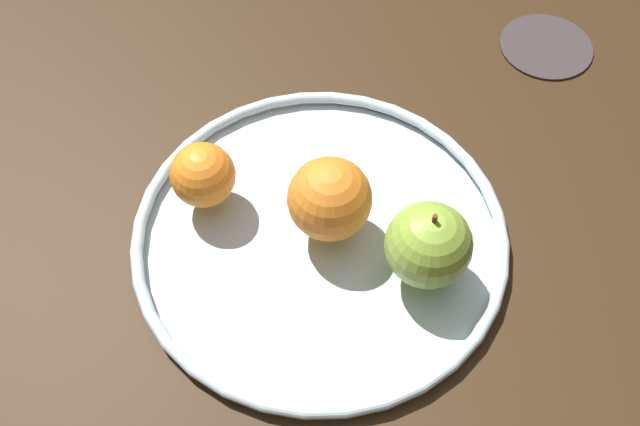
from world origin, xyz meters
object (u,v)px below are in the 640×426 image
(apple, at_px, (428,245))
(orange_back_left, at_px, (330,199))
(orange_front_right, at_px, (203,175))
(fruit_bowl, at_px, (320,235))
(ambient_coaster, at_px, (546,45))

(apple, distance_m, orange_back_left, 0.10)
(orange_front_right, bearing_deg, orange_back_left, 157.70)
(apple, bearing_deg, orange_back_left, -36.49)
(fruit_bowl, xyz_separation_m, apple, (-0.09, 0.05, 0.05))
(orange_back_left, xyz_separation_m, ambient_coaster, (-0.29, -0.22, -0.05))
(orange_front_right, xyz_separation_m, ambient_coaster, (-0.40, -0.18, -0.05))
(fruit_bowl, height_order, ambient_coaster, fruit_bowl)
(ambient_coaster, bearing_deg, orange_back_left, 37.89)
(orange_back_left, bearing_deg, apple, 143.51)
(fruit_bowl, height_order, orange_back_left, orange_back_left)
(apple, bearing_deg, fruit_bowl, -29.66)
(apple, distance_m, orange_front_right, 0.22)
(orange_front_right, height_order, ambient_coaster, orange_front_right)
(ambient_coaster, bearing_deg, apple, 53.83)
(orange_back_left, height_order, orange_front_right, orange_back_left)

